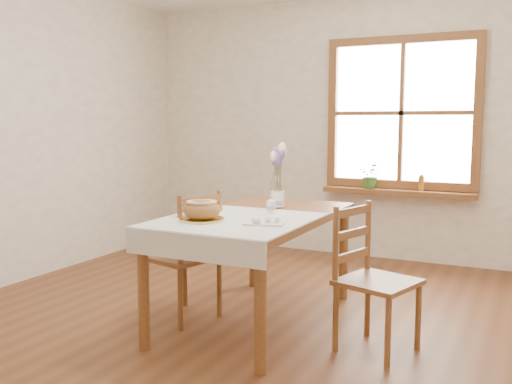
% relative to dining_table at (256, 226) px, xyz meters
% --- Properties ---
extents(ground, '(5.00, 5.00, 0.00)m').
position_rel_dining_table_xyz_m(ground, '(0.00, -0.30, -0.66)').
color(ground, brown).
rests_on(ground, ground).
extents(room_walls, '(4.60, 5.10, 2.65)m').
position_rel_dining_table_xyz_m(room_walls, '(0.00, -0.30, 1.04)').
color(room_walls, white).
rests_on(room_walls, ground).
extents(window, '(1.46, 0.08, 1.46)m').
position_rel_dining_table_xyz_m(window, '(0.50, 2.17, 0.79)').
color(window, brown).
rests_on(window, ground).
extents(window_sill, '(1.46, 0.20, 0.05)m').
position_rel_dining_table_xyz_m(window_sill, '(0.50, 2.10, 0.03)').
color(window_sill, brown).
rests_on(window_sill, ground).
extents(dining_table, '(0.90, 1.60, 0.75)m').
position_rel_dining_table_xyz_m(dining_table, '(0.00, 0.00, 0.00)').
color(dining_table, brown).
rests_on(dining_table, ground).
extents(table_linen, '(0.91, 0.99, 0.01)m').
position_rel_dining_table_xyz_m(table_linen, '(0.00, -0.30, 0.09)').
color(table_linen, silver).
rests_on(table_linen, dining_table).
extents(chair_left, '(0.54, 0.52, 0.90)m').
position_rel_dining_table_xyz_m(chair_left, '(-0.49, -0.17, -0.21)').
color(chair_left, brown).
rests_on(chair_left, ground).
extents(chair_right, '(0.53, 0.52, 0.88)m').
position_rel_dining_table_xyz_m(chair_right, '(0.88, -0.15, -0.22)').
color(chair_right, brown).
rests_on(chair_right, ground).
extents(bread_plate, '(0.29, 0.29, 0.01)m').
position_rel_dining_table_xyz_m(bread_plate, '(-0.16, -0.43, 0.10)').
color(bread_plate, white).
rests_on(bread_plate, table_linen).
extents(bread_loaf, '(0.24, 0.24, 0.13)m').
position_rel_dining_table_xyz_m(bread_loaf, '(-0.16, -0.43, 0.17)').
color(bread_loaf, '#935F34').
rests_on(bread_loaf, bread_plate).
extents(egg_napkin, '(0.28, 0.26, 0.01)m').
position_rel_dining_table_xyz_m(egg_napkin, '(0.23, -0.34, 0.10)').
color(egg_napkin, silver).
rests_on(egg_napkin, table_linen).
extents(eggs, '(0.22, 0.21, 0.04)m').
position_rel_dining_table_xyz_m(eggs, '(0.23, -0.34, 0.13)').
color(eggs, white).
rests_on(eggs, egg_napkin).
extents(salt_shaker, '(0.06, 0.06, 0.09)m').
position_rel_dining_table_xyz_m(salt_shaker, '(0.09, 0.06, 0.14)').
color(salt_shaker, white).
rests_on(salt_shaker, table_linen).
extents(pepper_shaker, '(0.06, 0.06, 0.10)m').
position_rel_dining_table_xyz_m(pepper_shaker, '(0.11, -0.01, 0.14)').
color(pepper_shaker, white).
rests_on(pepper_shaker, table_linen).
extents(flower_vase, '(0.13, 0.13, 0.11)m').
position_rel_dining_table_xyz_m(flower_vase, '(0.02, 0.32, 0.14)').
color(flower_vase, white).
rests_on(flower_vase, dining_table).
extents(lavender_bouquet, '(0.18, 0.18, 0.34)m').
position_rel_dining_table_xyz_m(lavender_bouquet, '(0.02, 0.32, 0.37)').
color(lavender_bouquet, '#69508F').
rests_on(lavender_bouquet, flower_vase).
extents(potted_plant, '(0.27, 0.29, 0.19)m').
position_rel_dining_table_xyz_m(potted_plant, '(0.24, 2.10, 0.15)').
color(potted_plant, '#3A722D').
rests_on(potted_plant, window_sill).
extents(amber_bottle, '(0.06, 0.06, 0.16)m').
position_rel_dining_table_xyz_m(amber_bottle, '(0.72, 2.10, 0.13)').
color(amber_bottle, '#AF7120').
rests_on(amber_bottle, window_sill).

